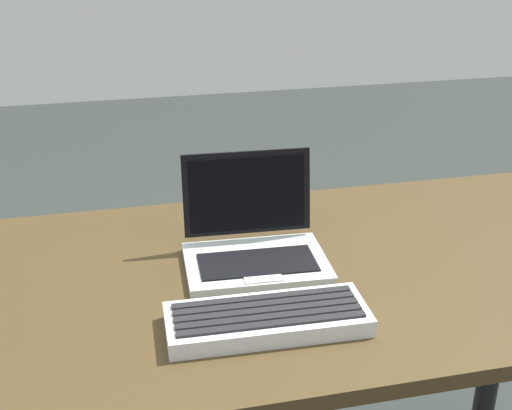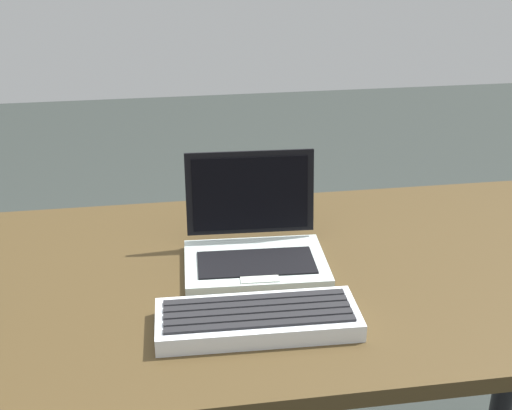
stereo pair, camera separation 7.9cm
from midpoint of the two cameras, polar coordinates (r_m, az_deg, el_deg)
The scene contains 3 objects.
desk at distance 1.26m, azimuth -5.13°, elevation -10.13°, with size 1.69×0.68×0.74m.
laptop_front at distance 1.24m, azimuth -2.04°, elevation -3.18°, with size 0.26×0.21×0.19m.
external_keyboard at distance 1.06m, azimuth -1.20°, elevation -9.56°, with size 0.32×0.13×0.03m.
Camera 1 is at (-0.17, -1.03, 1.34)m, focal length 47.66 mm.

